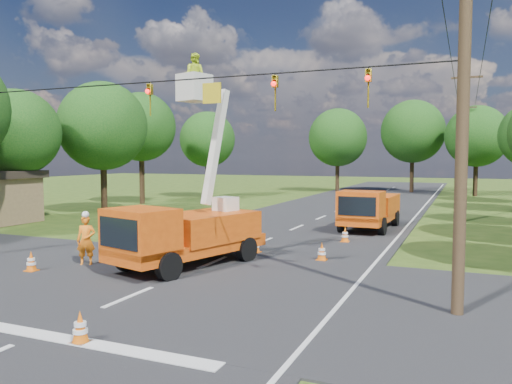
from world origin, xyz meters
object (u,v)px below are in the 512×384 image
at_px(pole_right_mid, 465,138).
at_px(traffic_cone_8, 322,252).
at_px(tree_left_d, 103,126).
at_px(second_truck, 369,209).
at_px(tree_left_c, 16,133).
at_px(traffic_cone_3, 345,235).
at_px(tree_left_e, 141,127).
at_px(pole_right_near, 463,110).
at_px(pole_right_far, 466,145).
at_px(traffic_cone_2, 256,244).
at_px(traffic_cone_7, 383,222).
at_px(tree_far_c, 477,136).
at_px(traffic_cone_4, 31,262).
at_px(tree_far_a, 338,138).
at_px(tree_left_f, 207,139).
at_px(bucket_truck, 186,223).
at_px(tree_far_b, 413,132).
at_px(traffic_cone_1, 80,328).
at_px(ground_worker, 86,240).
at_px(distant_car, 364,199).

bearing_deg(pole_right_mid, traffic_cone_8, -108.11).
bearing_deg(tree_left_d, second_truck, -3.10).
relative_size(second_truck, tree_left_c, 0.75).
distance_m(traffic_cone_3, tree_left_e, 24.62).
relative_size(pole_right_near, pole_right_far, 1.00).
bearing_deg(traffic_cone_2, traffic_cone_7, 68.00).
bearing_deg(traffic_cone_7, tree_far_c, 79.44).
bearing_deg(pole_right_mid, traffic_cone_4, -123.48).
distance_m(traffic_cone_4, tree_far_a, 44.01).
xyz_separation_m(traffic_cone_2, tree_left_f, (-15.49, 24.50, 5.33)).
xyz_separation_m(traffic_cone_8, pole_right_mid, (4.89, 14.94, 4.75)).
distance_m(tree_left_c, tree_left_e, 13.05).
bearing_deg(pole_right_near, pole_right_mid, 90.00).
height_order(traffic_cone_7, tree_far_c, tree_far_c).
bearing_deg(tree_left_f, pole_right_far, 23.23).
height_order(bucket_truck, tree_left_f, tree_left_f).
bearing_deg(tree_far_a, second_truck, -73.13).
xyz_separation_m(tree_left_d, tree_far_b, (18.00, 30.00, 0.68)).
bearing_deg(bucket_truck, traffic_cone_7, 84.56).
relative_size(traffic_cone_3, tree_left_e, 0.08).
xyz_separation_m(second_truck, traffic_cone_1, (-2.61, -19.19, -0.80)).
distance_m(ground_worker, tree_left_e, 25.21).
xyz_separation_m(bucket_truck, traffic_cone_2, (1.28, 3.37, -1.25)).
xyz_separation_m(tree_far_a, tree_far_b, (8.00, 2.00, 0.62)).
distance_m(traffic_cone_2, tree_far_a, 38.38).
height_order(traffic_cone_2, pole_right_near, pole_right_near).
bearing_deg(ground_worker, traffic_cone_4, -151.58).
relative_size(bucket_truck, pole_right_near, 0.77).
bearing_deg(traffic_cone_4, tree_far_c, 71.04).
bearing_deg(tree_left_c, pole_right_mid, 23.75).
distance_m(traffic_cone_3, tree_far_a, 35.05).
distance_m(tree_left_c, tree_far_b, 40.96).
bearing_deg(traffic_cone_1, tree_far_a, 97.31).
height_order(second_truck, traffic_cone_2, second_truck).
relative_size(second_truck, traffic_cone_4, 8.54).
bearing_deg(traffic_cone_7, pole_right_far, 80.82).
height_order(traffic_cone_7, tree_far_b, tree_far_b).
bearing_deg(traffic_cone_2, traffic_cone_4, -133.59).
distance_m(traffic_cone_1, pole_right_far, 46.04).
xyz_separation_m(pole_right_mid, tree_left_f, (-23.30, 10.00, 0.58)).
bearing_deg(traffic_cone_3, tree_far_a, 104.25).
distance_m(traffic_cone_3, traffic_cone_4, 13.32).
relative_size(traffic_cone_2, traffic_cone_4, 1.00).
height_order(pole_right_far, tree_left_f, pole_right_far).
relative_size(distant_car, pole_right_far, 0.44).
bearing_deg(pole_right_near, tree_far_b, 96.97).
bearing_deg(tree_far_c, traffic_cone_4, -108.96).
height_order(bucket_truck, traffic_cone_8, bucket_truck).
bearing_deg(distant_car, traffic_cone_2, -87.47).
distance_m(pole_right_far, tree_left_e, 31.08).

